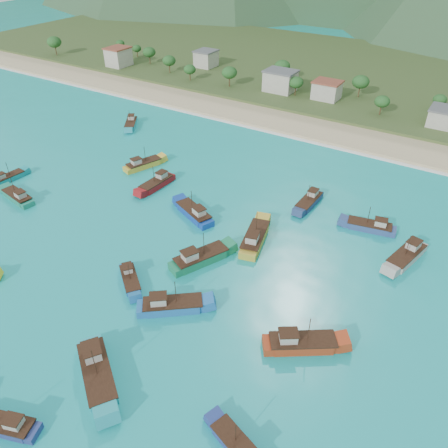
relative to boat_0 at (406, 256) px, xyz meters
The scene contains 23 objects.
ground 44.34m from the boat_0, 137.69° to the right, with size 600.00×600.00×0.00m, color #0D8F94.
beach 59.09m from the boat_0, 123.70° to the left, with size 400.00×18.00×1.20m, color beige.
land 114.93m from the boat_0, 106.57° to the left, with size 400.00×110.00×2.40m, color #385123.
surf_line 51.46m from the boat_0, 129.58° to the left, with size 400.00×2.50×0.08m, color white.
village 73.18m from the boat_0, 101.21° to the left, with size 221.09×26.65×7.83m.
vegetation 81.24m from the boat_0, 115.47° to the left, with size 278.02×25.94×8.89m.
boat_0 is the anchor object (origin of this frame).
boat_2 44.34m from the boat_0, 131.32° to the right, with size 10.46×9.23×6.39m.
boat_4 24.36m from the boat_0, 160.23° to the left, with size 3.12×9.72×5.70m.
boat_5 30.42m from the boat_0, 105.88° to the right, with size 10.93×8.88×6.51m.
boat_7 56.81m from the boat_0, behind, with size 3.51×10.27×5.98m.
boat_9 57.47m from the boat_0, 121.56° to the right, with size 12.16×9.91×7.24m.
boat_10 10.41m from the boat_0, 145.16° to the left, with size 10.17×4.72×5.79m.
boat_12 65.89m from the boat_0, behind, with size 6.16×10.41×5.91m.
boat_13 91.48m from the boat_0, 167.07° to the right, with size 3.19×8.68×5.02m.
boat_14 42.78m from the boat_0, 167.56° to the right, with size 11.13×7.06×6.34m.
boat_17 83.23m from the boat_0, 162.61° to the right, with size 10.12×4.43×5.78m.
boat_18 28.44m from the boat_0, 158.73° to the right, with size 6.21×12.15×6.89m.
boat_20 38.40m from the boat_0, 146.85° to the right, with size 7.89×11.82×6.77m.
boat_23 69.61m from the boat_0, 119.70° to the right, with size 9.28×5.42×5.26m.
boat_27 89.29m from the boat_0, 166.41° to the left, with size 7.77×9.48×5.65m.
boat_29 50.78m from the boat_0, 141.03° to the right, with size 8.14×7.07×4.95m.
boat_32 48.05m from the boat_0, 100.01° to the right, with size 8.96×5.20×5.08m.
Camera 1 is at (37.35, -41.48, 52.44)m, focal length 35.00 mm.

